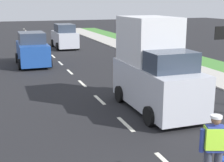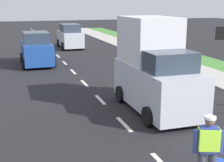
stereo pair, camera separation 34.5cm
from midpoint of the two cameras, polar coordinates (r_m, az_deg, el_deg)
name	(u,v)px [view 2 (the right image)]	position (r m, az deg, el deg)	size (l,w,h in m)	color
ground_plane	(57,56)	(25.64, -9.24, 4.46)	(96.00, 96.00, 0.00)	black
sidewalk_right	(223,81)	(18.27, 19.59, 0.05)	(2.40, 72.00, 0.14)	#B2ADA3
lane_center_line	(50,48)	(29.75, -10.50, 5.71)	(0.14, 46.40, 0.01)	silver
road_worker	(209,147)	(7.75, 18.01, -11.09)	(0.76, 0.42, 1.67)	#383D4C
delivery_truck	(155,68)	(12.52, 8.33, 2.20)	(2.16, 4.60, 3.54)	silver
car_oncoming_second	(37,50)	(21.96, -12.71, 5.41)	(2.08, 3.94, 2.17)	#1E4799
car_outgoing_far	(70,37)	(29.69, -7.08, 7.76)	(2.01, 4.13, 2.16)	silver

